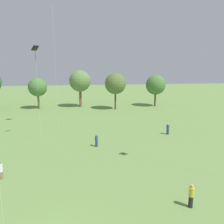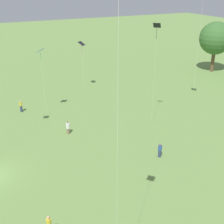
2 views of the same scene
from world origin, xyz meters
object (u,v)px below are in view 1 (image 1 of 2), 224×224
Objects in this scene: person_3 at (191,196)px; kite_2 at (35,53)px; person_2 at (0,171)px; person_4 at (168,129)px; person_1 at (96,141)px.

kite_2 reaches higher than person_3.
kite_2 reaches higher than person_2.
person_4 is at bearing 140.62° from person_2.
person_2 reaches higher than person_1.
person_4 is 22.44m from kite_2.
person_3 reaches higher than person_1.
person_3 reaches higher than person_4.
person_3 is at bearing 90.16° from person_2.
person_2 is at bearing -50.49° from person_4.
person_4 is (5.67, 17.62, -0.07)m from person_3.
kite_2 is (-7.73, 3.95, 11.51)m from person_1.
person_4 is at bearing 132.60° from person_3.
kite_2 is at bearing -119.82° from person_1.
person_3 is (5.89, -13.99, 0.13)m from person_1.
person_1 is 14.42m from kite_2.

